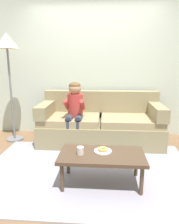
% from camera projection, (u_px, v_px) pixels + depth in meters
% --- Properties ---
extents(ground, '(10.00, 10.00, 0.00)m').
position_uv_depth(ground, '(90.00, 163.00, 3.04)').
color(ground, brown).
extents(wall_back, '(8.00, 0.10, 2.80)m').
position_uv_depth(wall_back, '(95.00, 64.00, 4.07)').
color(wall_back, beige).
rests_on(wall_back, ground).
extents(area_rug, '(2.83, 1.90, 0.01)m').
position_uv_depth(area_rug, '(89.00, 171.00, 2.79)').
color(area_rug, '#9993A3').
rests_on(area_rug, ground).
extents(couch, '(2.13, 0.90, 0.90)m').
position_uv_depth(couch, '(100.00, 124.00, 3.77)').
color(couch, '#8C7F5B').
rests_on(couch, ground).
extents(coffee_table, '(0.99, 0.52, 0.39)m').
position_uv_depth(coffee_table, '(102.00, 157.00, 2.43)').
color(coffee_table, '#4C3828').
rests_on(coffee_table, ground).
extents(person_child, '(0.34, 0.58, 1.10)m').
position_uv_depth(person_child, '(75.00, 108.00, 3.52)').
color(person_child, '#AD3833').
rests_on(person_child, ground).
extents(plate, '(0.21, 0.21, 0.01)m').
position_uv_depth(plate, '(103.00, 151.00, 2.48)').
color(plate, white).
rests_on(plate, coffee_table).
extents(donut, '(0.12, 0.12, 0.04)m').
position_uv_depth(donut, '(103.00, 149.00, 2.47)').
color(donut, tan).
rests_on(donut, plate).
extents(mug, '(0.08, 0.08, 0.09)m').
position_uv_depth(mug, '(80.00, 151.00, 2.40)').
color(mug, silver).
rests_on(mug, coffee_table).
extents(toy_controller, '(0.23, 0.09, 0.05)m').
position_uv_depth(toy_controller, '(130.00, 163.00, 2.97)').
color(toy_controller, '#339E56').
rests_on(toy_controller, ground).
extents(floor_lamp, '(0.39, 0.39, 1.91)m').
position_uv_depth(floor_lamp, '(7.00, 50.00, 3.56)').
color(floor_lamp, slate).
rests_on(floor_lamp, ground).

